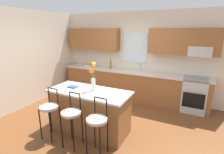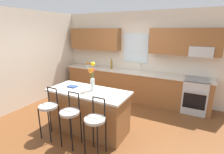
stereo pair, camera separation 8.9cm
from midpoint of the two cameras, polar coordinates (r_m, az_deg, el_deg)
The scene contains 14 objects.
ground_plane at distance 4.20m, azimuth -3.01°, elevation -15.26°, with size 14.00×14.00×0.00m, color brown.
wall_left at distance 5.60m, azimuth -25.21°, elevation 5.86°, with size 0.12×4.60×2.70m, color beige.
back_wall_assembly at distance 5.45m, azimuth 7.46°, elevation 8.70°, with size 5.60×0.50×2.70m.
counter_run at distance 5.42m, azimuth 5.77°, elevation -2.64°, with size 4.56×0.64×0.92m.
sink_faucet at distance 5.32m, azimuth 9.02°, elevation 3.54°, with size 0.02×0.13×0.23m.
oven_range at distance 5.10m, azimuth 25.35°, elevation -5.39°, with size 0.60×0.64×0.92m.
kitchen_island at distance 3.78m, azimuth -8.20°, elevation -11.09°, with size 1.75×0.76×0.92m.
bar_stool_near at distance 3.65m, azimuth -20.95°, elevation -10.09°, with size 0.36×0.36×1.04m.
bar_stool_middle at distance 3.30m, azimuth -14.24°, elevation -12.35°, with size 0.36×0.36×1.04m.
bar_stool_far at distance 3.00m, azimuth -5.92°, elevation -14.87°, with size 0.36×0.36×1.04m.
flower_vase at distance 3.51m, azimuth -7.18°, elevation 0.43°, with size 0.15×0.17×0.61m.
cookbook at distance 3.87m, azimuth -13.66°, elevation -3.18°, with size 0.20×0.15×0.03m, color navy.
fruit_bowl_oranges at distance 6.03m, azimuth -8.61°, elevation 4.02°, with size 0.24×0.24×0.13m.
bottle_olive_oil at distance 5.55m, azimuth -0.91°, elevation 4.17°, with size 0.06×0.06×0.34m.
Camera 1 is at (1.75, -3.15, 2.15)m, focal length 27.22 mm.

